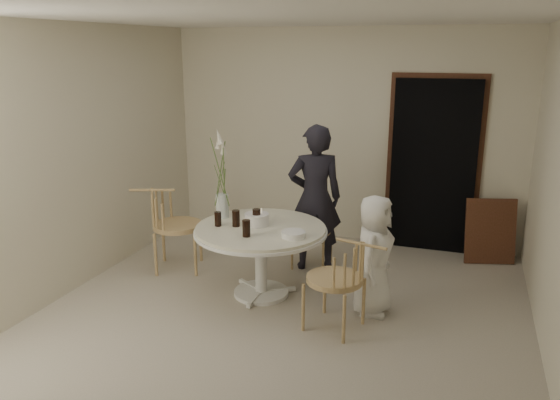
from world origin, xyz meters
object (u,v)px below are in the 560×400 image
(girl, at_px, (315,198))
(flower_vase, at_px, (222,187))
(chair_far, at_px, (315,221))
(chair_left, at_px, (165,217))
(table, at_px, (261,238))
(boy, at_px, (374,255))
(chair_right, at_px, (347,272))
(birthday_cake, at_px, (257,219))

(girl, bearing_deg, flower_vase, 18.93)
(chair_far, relative_size, chair_left, 0.83)
(table, xyz_separation_m, flower_vase, (-0.49, 0.17, 0.44))
(flower_vase, bearing_deg, boy, -6.11)
(table, distance_m, girl, 0.95)
(table, xyz_separation_m, chair_far, (0.28, 1.01, -0.10))
(chair_right, distance_m, birthday_cake, 1.18)
(table, bearing_deg, flower_vase, 161.03)
(chair_right, relative_size, flower_vase, 0.93)
(chair_far, bearing_deg, boy, -49.83)
(chair_far, relative_size, boy, 0.68)
(birthday_cake, height_order, flower_vase, flower_vase)
(chair_right, bearing_deg, chair_far, -140.81)
(chair_far, bearing_deg, chair_right, -64.36)
(birthday_cake, bearing_deg, chair_left, 168.72)
(chair_right, height_order, birthday_cake, birthday_cake)
(chair_left, xyz_separation_m, flower_vase, (0.76, -0.12, 0.44))
(table, relative_size, chair_right, 1.52)
(chair_right, relative_size, chair_left, 0.92)
(chair_right, distance_m, girl, 1.51)
(chair_right, xyz_separation_m, girl, (-0.67, 1.32, 0.26))
(girl, bearing_deg, table, 48.18)
(table, height_order, chair_far, chair_far)
(chair_right, distance_m, boy, 0.47)
(table, relative_size, chair_left, 1.40)
(birthday_cake, relative_size, flower_vase, 0.26)
(birthday_cake, distance_m, flower_vase, 0.53)
(chair_left, height_order, boy, boy)
(boy, bearing_deg, birthday_cake, 92.40)
(girl, xyz_separation_m, birthday_cake, (-0.37, -0.82, -0.04))
(chair_right, height_order, girl, girl)
(table, distance_m, boy, 1.14)
(table, height_order, chair_right, chair_right)
(chair_far, relative_size, girl, 0.48)
(chair_far, xyz_separation_m, girl, (0.03, -0.14, 0.32))
(boy, distance_m, birthday_cake, 1.22)
(table, xyz_separation_m, birthday_cake, (-0.06, 0.05, 0.17))
(chair_right, height_order, boy, boy)
(table, xyz_separation_m, chair_left, (-1.26, 0.29, -0.00))
(chair_left, distance_m, flower_vase, 0.89)
(chair_far, distance_m, chair_left, 1.71)
(table, height_order, chair_left, chair_left)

